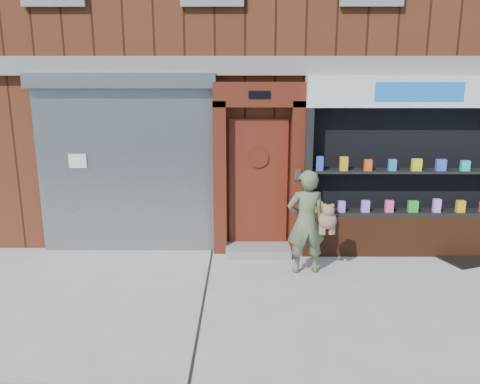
{
  "coord_description": "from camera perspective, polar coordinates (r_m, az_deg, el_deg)",
  "views": [
    {
      "loc": [
        -1.02,
        -5.88,
        2.93
      ],
      "look_at": [
        -1.06,
        1.0,
        1.28
      ],
      "focal_mm": 35.0,
      "sensor_mm": 36.0,
      "label": 1
    }
  ],
  "objects": [
    {
      "name": "ground",
      "position": [
        6.65,
        9.34,
        -12.82
      ],
      "size": [
        80.0,
        80.0,
        0.0
      ],
      "primitive_type": "plane",
      "color": "#9E9E99",
      "rests_on": "ground"
    },
    {
      "name": "building",
      "position": [
        11.97,
        5.47,
        18.58
      ],
      "size": [
        12.0,
        8.16,
        8.0
      ],
      "color": "#562513",
      "rests_on": "ground"
    },
    {
      "name": "shutter_bay",
      "position": [
        8.15,
        -13.81,
        4.57
      ],
      "size": [
        3.1,
        0.3,
        3.04
      ],
      "color": "gray",
      "rests_on": "ground"
    },
    {
      "name": "red_door_bay",
      "position": [
        7.88,
        2.27,
        2.74
      ],
      "size": [
        1.52,
        0.58,
        2.9
      ],
      "color": "#4B170D",
      "rests_on": "ground"
    },
    {
      "name": "pharmacy_bay",
      "position": [
        8.32,
        19.73,
        1.93
      ],
      "size": [
        3.5,
        0.41,
        3.0
      ],
      "color": "#562814",
      "rests_on": "ground"
    },
    {
      "name": "woman",
      "position": [
        7.22,
        8.23,
        -3.61
      ],
      "size": [
        0.75,
        0.51,
        1.62
      ],
      "color": "#5E6B46",
      "rests_on": "ground"
    },
    {
      "name": "doormat",
      "position": [
        8.86,
        26.22,
        -7.16
      ],
      "size": [
        1.21,
        1.03,
        0.03
      ],
      "primitive_type": "cube",
      "rotation": [
        0.0,
        0.0,
        0.35
      ],
      "color": "black",
      "rests_on": "ground"
    }
  ]
}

